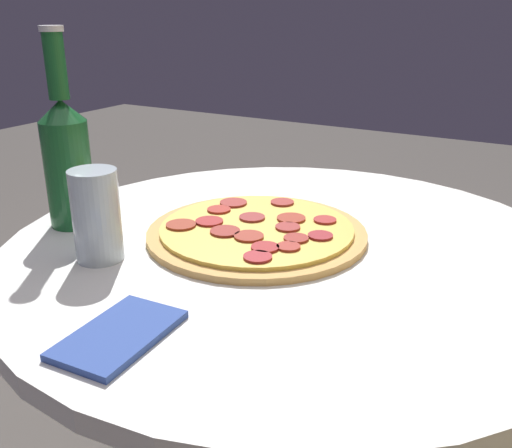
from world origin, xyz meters
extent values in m
cylinder|color=silver|center=(0.00, 0.00, 0.34)|extent=(0.07, 0.07, 0.64)
cylinder|color=silver|center=(0.00, 0.00, 0.67)|extent=(0.82, 0.82, 0.02)
cylinder|color=tan|center=(0.00, -0.06, 0.69)|extent=(0.32, 0.32, 0.01)
cylinder|color=#E0BC4C|center=(0.00, -0.06, 0.70)|extent=(0.28, 0.28, 0.01)
cylinder|color=maroon|center=(0.07, -0.01, 0.70)|extent=(0.04, 0.04, 0.00)
cylinder|color=maroon|center=(-0.01, 0.04, 0.70)|extent=(0.04, 0.04, 0.00)
cylinder|color=maroon|center=(-0.07, 0.02, 0.70)|extent=(0.03, 0.03, 0.00)
cylinder|color=maroon|center=(-0.02, -0.08, 0.70)|extent=(0.04, 0.04, 0.00)
cylinder|color=maroon|center=(0.05, -0.15, 0.70)|extent=(0.04, 0.04, 0.00)
cylinder|color=maroon|center=(-0.05, -0.03, 0.70)|extent=(0.04, 0.04, 0.00)
cylinder|color=maroon|center=(0.05, 0.02, 0.70)|extent=(0.03, 0.03, 0.00)
cylinder|color=maroon|center=(0.04, -0.08, 0.70)|extent=(0.04, 0.04, 0.00)
cylinder|color=maroon|center=(-0.11, -0.07, 0.70)|extent=(0.04, 0.04, 0.00)
cylinder|color=maroon|center=(-0.03, -0.14, 0.70)|extent=(0.04, 0.04, 0.00)
cylinder|color=maroon|center=(0.04, -0.05, 0.70)|extent=(0.04, 0.04, 0.00)
cylinder|color=maroon|center=(0.10, 0.00, 0.70)|extent=(0.04, 0.04, 0.00)
cylinder|color=maroon|center=(-0.07, -0.14, 0.70)|extent=(0.04, 0.04, 0.00)
cylinder|color=maroon|center=(0.02, -0.13, 0.70)|extent=(0.04, 0.04, 0.00)
cylinder|color=maroon|center=(-0.01, -0.01, 0.70)|extent=(0.04, 0.04, 0.00)
cylinder|color=maroon|center=(0.02, 0.02, 0.70)|extent=(0.03, 0.03, 0.00)
cylinder|color=#195628|center=(0.10, -0.33, 0.76)|extent=(0.07, 0.07, 0.16)
cone|color=#195628|center=(0.10, -0.33, 0.86)|extent=(0.07, 0.07, 0.03)
cylinder|color=#195628|center=(0.10, -0.33, 0.92)|extent=(0.03, 0.03, 0.09)
cylinder|color=silver|center=(0.10, -0.33, 0.97)|extent=(0.03, 0.03, 0.01)
cylinder|color=#ADBCC6|center=(0.17, -0.20, 0.75)|extent=(0.06, 0.06, 0.12)
cube|color=#334C99|center=(0.31, -0.04, 0.69)|extent=(0.14, 0.09, 0.01)
camera|label=1|loc=(0.67, 0.33, 1.00)|focal=40.00mm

